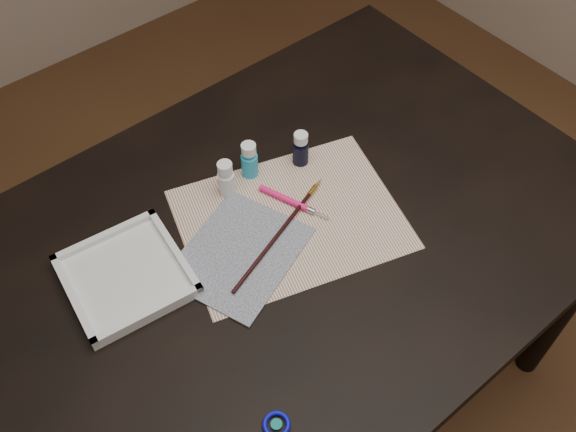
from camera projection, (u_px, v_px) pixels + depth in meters
ground at (288, 387)px, 1.86m from camera, size 3.50×3.50×0.02m
table at (288, 323)px, 1.56m from camera, size 1.30×0.90×0.75m
paper at (290, 219)px, 1.28m from camera, size 0.51×0.44×0.00m
canvas at (240, 254)px, 1.22m from camera, size 0.30×0.27×0.00m
paint_bottle_white at (226, 178)px, 1.29m from camera, size 0.04×0.04×0.08m
paint_bottle_cyan at (249, 160)px, 1.32m from camera, size 0.05×0.05×0.09m
paint_bottle_navy at (301, 149)px, 1.34m from camera, size 0.04×0.04×0.08m
paintbrush at (281, 231)px, 1.25m from camera, size 0.31×0.12×0.01m
craft_knife at (295, 203)px, 1.29m from camera, size 0.07×0.16×0.01m
palette_tray at (126, 275)px, 1.18m from camera, size 0.24×0.24×0.03m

